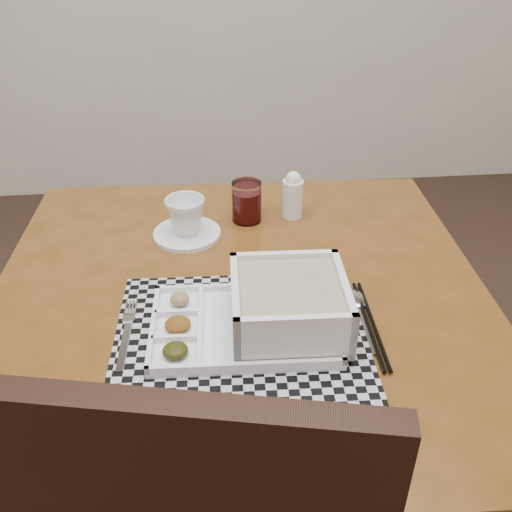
# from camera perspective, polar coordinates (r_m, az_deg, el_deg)

# --- Properties ---
(dining_table) EXTENTS (0.99, 0.99, 0.72)m
(dining_table) POSITION_cam_1_polar(r_m,az_deg,el_deg) (1.14, -1.55, -6.55)
(dining_table) COLOR #51320E
(dining_table) RESTS_ON ground
(placemat) EXTENTS (0.45, 0.38, 0.00)m
(placemat) POSITION_cam_1_polar(r_m,az_deg,el_deg) (0.99, -1.59, -8.00)
(placemat) COLOR #B4B3BC
(placemat) RESTS_ON dining_table
(serving_tray) EXTENTS (0.34, 0.23, 0.10)m
(serving_tray) POSITION_cam_1_polar(r_m,az_deg,el_deg) (0.98, 2.18, -5.55)
(serving_tray) COLOR white
(serving_tray) RESTS_ON placemat
(fork) EXTENTS (0.02, 0.19, 0.00)m
(fork) POSITION_cam_1_polar(r_m,az_deg,el_deg) (1.02, -12.87, -7.44)
(fork) COLOR silver
(fork) RESTS_ON placemat
(spoon) EXTENTS (0.04, 0.18, 0.01)m
(spoon) POSITION_cam_1_polar(r_m,az_deg,el_deg) (1.07, 10.15, -4.65)
(spoon) COLOR silver
(spoon) RESTS_ON placemat
(chopsticks) EXTENTS (0.03, 0.24, 0.01)m
(chopsticks) POSITION_cam_1_polar(r_m,az_deg,el_deg) (1.03, 11.38, -6.66)
(chopsticks) COLOR black
(chopsticks) RESTS_ON placemat
(saucer) EXTENTS (0.15, 0.15, 0.01)m
(saucer) POSITION_cam_1_polar(r_m,az_deg,el_deg) (1.28, -6.91, 2.22)
(saucer) COLOR white
(saucer) RESTS_ON dining_table
(cup) EXTENTS (0.10, 0.10, 0.08)m
(cup) POSITION_cam_1_polar(r_m,az_deg,el_deg) (1.25, -7.05, 4.02)
(cup) COLOR white
(cup) RESTS_ON saucer
(juice_glass) EXTENTS (0.07, 0.07, 0.09)m
(juice_glass) POSITION_cam_1_polar(r_m,az_deg,el_deg) (1.31, -0.94, 5.30)
(juice_glass) COLOR white
(juice_glass) RESTS_ON dining_table
(creamer_bottle) EXTENTS (0.05, 0.05, 0.11)m
(creamer_bottle) POSITION_cam_1_polar(r_m,az_deg,el_deg) (1.33, 3.69, 6.08)
(creamer_bottle) COLOR white
(creamer_bottle) RESTS_ON dining_table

